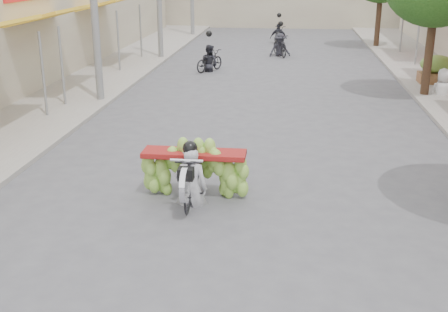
# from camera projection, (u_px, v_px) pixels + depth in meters

# --- Properties ---
(sidewalk_left) EXTENTS (4.00, 60.00, 0.12)m
(sidewalk_left) POSITION_uv_depth(u_px,v_px,m) (86.00, 81.00, 21.57)
(sidewalk_left) COLOR gray
(sidewalk_left) RESTS_ON ground
(produce_crate_far) EXTENTS (1.20, 0.88, 1.16)m
(produce_crate_far) POSITION_uv_depth(u_px,v_px,m) (436.00, 67.00, 20.84)
(produce_crate_far) COLOR brown
(produce_crate_far) RESTS_ON ground
(banana_motorbike) EXTENTS (2.20, 1.86, 2.13)m
(banana_motorbike) POSITION_uv_depth(u_px,v_px,m) (192.00, 166.00, 10.69)
(banana_motorbike) COLOR black
(banana_motorbike) RESTS_ON ground
(pedestrian) EXTENTS (0.89, 0.54, 1.78)m
(pedestrian) POSITION_uv_depth(u_px,v_px,m) (445.00, 68.00, 18.92)
(pedestrian) COLOR silver
(pedestrian) RESTS_ON ground
(bg_motorbike_a) EXTENTS (1.29, 1.69, 1.95)m
(bg_motorbike_a) POSITION_uv_depth(u_px,v_px,m) (209.00, 54.00, 23.71)
(bg_motorbike_a) COLOR black
(bg_motorbike_a) RESTS_ON ground
(bg_motorbike_b) EXTENTS (1.18, 1.98, 1.95)m
(bg_motorbike_b) POSITION_uv_depth(u_px,v_px,m) (280.00, 40.00, 27.50)
(bg_motorbike_b) COLOR black
(bg_motorbike_b) RESTS_ON ground
(bg_motorbike_c) EXTENTS (1.05, 1.73, 1.95)m
(bg_motorbike_c) POSITION_uv_depth(u_px,v_px,m) (279.00, 29.00, 32.01)
(bg_motorbike_c) COLOR black
(bg_motorbike_c) RESTS_ON ground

